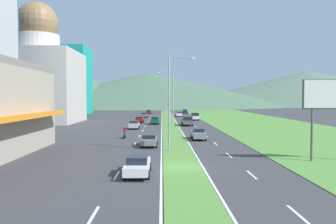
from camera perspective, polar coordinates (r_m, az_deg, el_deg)
name	(u,v)px	position (r m, az deg, el deg)	size (l,w,h in m)	color
ground_plane	(182,168)	(28.41, 2.44, -9.42)	(600.00, 600.00, 0.00)	#38383A
grass_median	(168,120)	(87.96, 0.07, -1.35)	(3.20, 240.00, 0.06)	#518438
grass_verge_right	(246,120)	(90.73, 13.19, -1.30)	(24.00, 240.00, 0.06)	#518438
lane_dash_left_1	(93,216)	(17.71, -12.61, -16.83)	(0.16, 2.80, 0.01)	silver
lane_dash_left_2	(117,175)	(25.90, -8.72, -10.60)	(0.16, 2.80, 0.01)	silver
lane_dash_left_3	(128,156)	(34.30, -6.78, -7.37)	(0.16, 2.80, 0.01)	silver
lane_dash_left_4	(135,144)	(42.79, -5.62, -5.41)	(0.16, 2.80, 0.01)	silver
lane_dash_left_5	(140,136)	(51.32, -4.85, -4.10)	(0.16, 2.80, 0.01)	silver
lane_dash_left_6	(143,131)	(59.88, -4.30, -3.16)	(0.16, 2.80, 0.01)	silver
lane_dash_left_7	(145,126)	(68.46, -3.89, -2.46)	(0.16, 2.80, 0.01)	silver
lane_dash_left_8	(147,123)	(77.05, -3.57, -1.91)	(0.16, 2.80, 0.01)	silver
lane_dash_left_9	(149,121)	(85.64, -3.32, -1.48)	(0.16, 2.80, 0.01)	silver
lane_dash_left_10	(150,119)	(94.25, -3.11, -1.12)	(0.16, 2.80, 0.01)	silver
lane_dash_left_11	(151,117)	(102.85, -2.93, -0.82)	(0.16, 2.80, 0.01)	silver
lane_dash_right_1	(298,214)	(18.66, 21.23, -15.92)	(0.16, 2.80, 0.01)	silver
lane_dash_right_2	(252,175)	(26.56, 14.05, -10.31)	(0.16, 2.80, 0.01)	silver
lane_dash_right_3	(229,155)	(34.80, 10.32, -7.25)	(0.16, 2.80, 0.01)	silver
lane_dash_right_4	(215,144)	(43.19, 8.06, -5.35)	(0.16, 2.80, 0.01)	silver
lane_dash_right_5	(206,136)	(51.66, 6.54, -4.06)	(0.16, 2.80, 0.01)	silver
lane_dash_right_6	(200,130)	(60.17, 5.46, -3.14)	(0.16, 2.80, 0.01)	silver
lane_dash_right_7	(195,126)	(68.71, 4.65, -2.44)	(0.16, 2.80, 0.01)	silver
lane_dash_right_8	(191,123)	(77.27, 4.01, -1.90)	(0.16, 2.80, 0.01)	silver
lane_dash_right_9	(188,121)	(85.85, 3.51, -1.47)	(0.16, 2.80, 0.01)	silver
lane_dash_right_10	(186,119)	(94.43, 3.09, -1.11)	(0.16, 2.80, 0.01)	silver
lane_dash_right_11	(184,117)	(103.02, 2.75, -0.82)	(0.16, 2.80, 0.01)	silver
edge_line_median_left	(162,120)	(87.94, -1.07, -1.37)	(0.16, 240.00, 0.01)	silver
edge_line_median_right	(175,120)	(88.01, 1.21, -1.37)	(0.16, 240.00, 0.01)	silver
domed_building	(38,77)	(85.09, -21.21, 5.63)	(18.45, 18.45, 28.21)	#B7B2A8
midrise_colored	(67,81)	(127.49, -16.83, 5.10)	(15.52, 15.52, 24.03)	teal
hill_far_left	(5,76)	(277.41, -26.04, 5.51)	(228.36, 228.36, 43.91)	#47664C
hill_far_center	(149,89)	(261.42, -3.26, 3.91)	(213.51, 213.51, 25.25)	#47664C
hill_far_right	(307,88)	(326.28, 22.55, 3.86)	(239.68, 239.68, 30.12)	#516B56
street_lamp_near	(172,97)	(36.44, 0.63, 2.60)	(2.96, 0.34, 10.44)	#99999E
street_lamp_mid	(171,96)	(64.05, 0.59, 2.77)	(3.11, 0.36, 10.94)	#99999E
street_lamp_far	(166,99)	(91.67, -0.31, 2.18)	(3.19, 0.32, 9.42)	#99999E
billboard_roadside	(333,98)	(33.90, 26.31, 2.11)	(5.63, 0.28, 7.54)	#4C4C51
car_0	(185,111)	(124.30, 2.90, 0.10)	(1.87, 4.48, 1.56)	navy
car_1	(149,140)	(40.63, -3.20, -4.77)	(1.94, 4.65, 1.44)	slate
car_2	(144,115)	(98.26, -4.07, -0.54)	(1.86, 4.07, 1.48)	slate
car_3	(179,114)	(103.70, 1.88, -0.38)	(1.94, 4.10, 1.46)	silver
car_4	(149,112)	(122.83, -3.32, 0.04)	(1.89, 4.49, 1.38)	maroon
car_5	(134,125)	(63.17, -5.78, -2.15)	(1.91, 4.31, 1.57)	#B2B2B7
car_6	(198,134)	(47.23, 5.17, -3.71)	(1.90, 4.75, 1.55)	slate
car_7	(138,165)	(25.73, -5.20, -8.96)	(1.92, 4.79, 1.48)	silver
car_8	(139,119)	(78.99, -4.88, -1.26)	(1.90, 4.65, 1.47)	maroon
car_9	(155,120)	(74.34, -2.25, -1.44)	(1.86, 4.53, 1.63)	#0C5128
pickup_truck_0	(187,121)	(70.45, 3.27, -1.52)	(2.18, 5.40, 2.00)	#515459
pickup_truck_1	(194,116)	(87.30, 4.52, -0.76)	(2.18, 5.40, 2.00)	silver
motorcycle_rider	(125,133)	(48.76, -7.40, -3.58)	(0.36, 2.00, 1.80)	black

